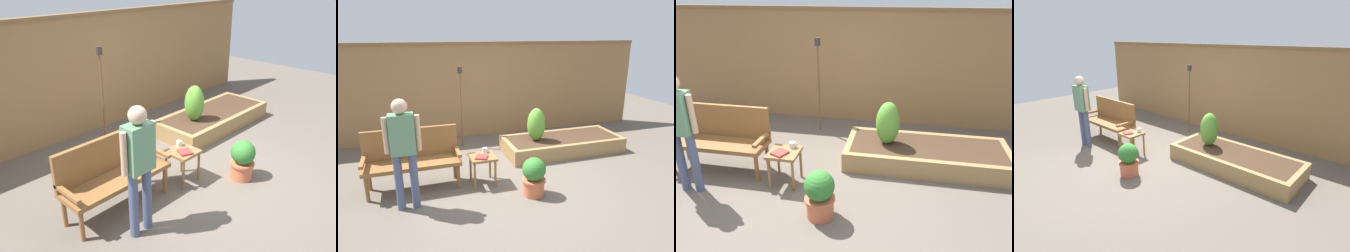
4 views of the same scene
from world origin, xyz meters
TOP-DOWN VIEW (x-y plane):
  - ground_plane at (0.00, 0.00)m, footprint 14.00×14.00m
  - fence_back at (0.00, 2.60)m, footprint 8.40×0.14m
  - garden_bench at (-1.46, 0.39)m, footprint 1.44×0.48m
  - side_table at (-0.39, 0.15)m, footprint 0.40×0.40m
  - cup_on_table at (-0.32, 0.28)m, footprint 0.12×0.09m
  - book_on_table at (-0.42, 0.08)m, footprint 0.24×0.24m
  - potted_boxwood at (0.25, -0.44)m, footprint 0.36×0.36m
  - raised_planter_bed at (1.50, 1.04)m, footprint 2.40×1.00m
  - shrub_near_bench at (0.91, 1.03)m, footprint 0.35×0.35m
  - tiki_torch at (-0.40, 1.96)m, footprint 0.10×0.10m
  - person_by_bench at (-1.55, -0.24)m, footprint 0.47×0.20m

SIDE VIEW (x-z plane):
  - ground_plane at x=0.00m, z-range 0.00..0.00m
  - raised_planter_bed at x=1.50m, z-range 0.00..0.30m
  - potted_boxwood at x=0.25m, z-range 0.01..0.61m
  - side_table at x=-0.39m, z-range 0.16..0.64m
  - book_on_table at x=-0.42m, z-range 0.48..0.51m
  - cup_on_table at x=-0.32m, z-range 0.48..0.56m
  - garden_bench at x=-1.46m, z-range 0.07..1.01m
  - shrub_near_bench at x=0.91m, z-range 0.30..0.95m
  - person_by_bench at x=-1.55m, z-range 0.15..1.71m
  - fence_back at x=0.00m, z-range 0.01..2.17m
  - tiki_torch at x=-0.40m, z-range 0.31..2.01m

